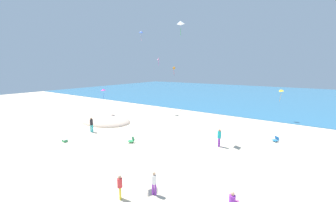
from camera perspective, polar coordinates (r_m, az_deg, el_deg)
name	(u,v)px	position (r m, az deg, el deg)	size (l,w,h in m)	color
ground_plane	(185,135)	(23.10, 4.69, -9.62)	(120.00, 120.00, 0.00)	beige
ocean_water	(258,95)	(62.58, 24.19, 1.61)	(120.00, 60.00, 0.05)	teal
dune_mound	(106,121)	(30.05, -17.18, -5.54)	(7.93, 5.55, 1.84)	beige
beach_chair_far_right	(132,140)	(21.11, -10.18, -10.77)	(0.79, 0.75, 0.62)	#2D9956
beach_chair_near_camera	(276,139)	(23.84, 28.17, -9.51)	(0.76, 0.79, 0.55)	#2370B2
cooler_box	(65,140)	(23.60, -27.15, -9.87)	(0.56, 0.42, 0.28)	#339956
person_0	(219,137)	(20.16, 14.28, -9.70)	(0.36, 0.36, 1.74)	purple
person_1	(91,124)	(25.47, -20.80, -6.02)	(0.49, 0.49, 1.76)	#19ADB2
person_2	(233,200)	(12.92, 17.86, -24.99)	(0.66, 0.62, 0.75)	purple
person_3	(154,182)	(12.85, -3.98, -21.77)	(0.36, 0.36, 1.45)	purple
person_4	(120,185)	(12.80, -13.44, -22.12)	(0.41, 0.41, 1.47)	yellow
kite_magenta	(103,90)	(30.48, -17.85, 3.06)	(0.88, 0.82, 1.80)	#DB3DA8
kite_orange	(174,69)	(32.32, 1.70, 9.13)	(0.30, 0.49, 1.45)	orange
kite_blue	(141,32)	(35.87, -7.61, 18.77)	(0.90, 0.86, 1.57)	blue
kite_pink	(159,59)	(37.78, -2.69, 11.85)	(0.64, 0.63, 1.60)	pink
kite_yellow	(281,90)	(32.46, 29.23, 2.61)	(0.82, 0.80, 1.76)	yellow
kite_white	(181,23)	(21.96, 3.56, 21.24)	(0.93, 1.03, 1.42)	white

